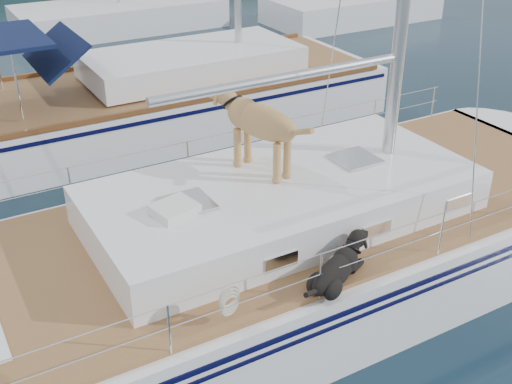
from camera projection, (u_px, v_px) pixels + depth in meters
ground at (232, 306)px, 9.03m from camera, size 120.00×120.00×0.00m
main_sailboat at (238, 264)px, 8.75m from camera, size 12.00×3.97×14.01m
neighbor_sailboat at (150, 104)px, 14.45m from camera, size 11.00×3.50×13.30m
bg_boat_center at (120, 17)px, 22.82m from camera, size 7.20×3.00×11.65m
bg_boat_east at (352, 8)px, 24.04m from camera, size 6.40×3.00×11.65m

